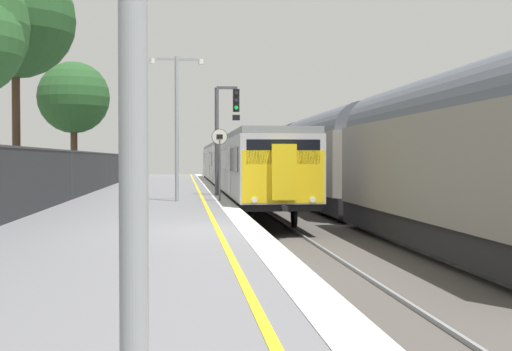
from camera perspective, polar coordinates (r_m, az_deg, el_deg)
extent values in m
cube|color=slate|center=(15.31, -11.38, -6.46)|extent=(6.40, 110.00, 1.00)
cube|color=silver|center=(15.26, -0.45, -4.55)|extent=(0.60, 110.00, 0.01)
cube|color=yellow|center=(15.21, -3.27, -4.58)|extent=(0.12, 110.00, 0.01)
cube|color=#4C4742|center=(17.00, 19.60, -7.78)|extent=(11.00, 110.00, 0.20)
cube|color=gray|center=(15.52, 3.20, -8.05)|extent=(0.07, 110.00, 0.08)
cube|color=gray|center=(15.81, 8.39, -7.88)|extent=(0.07, 110.00, 0.08)
cube|color=gray|center=(16.64, 17.04, -7.47)|extent=(0.07, 110.00, 0.08)
cube|color=#B7B7BC|center=(31.60, -0.34, 0.83)|extent=(2.80, 19.92, 2.30)
cube|color=black|center=(31.63, -0.34, -1.48)|extent=(2.64, 19.32, 0.25)
cube|color=gray|center=(31.61, -0.34, 3.13)|extent=(2.68, 19.92, 0.24)
cube|color=black|center=(31.48, -2.90, 1.37)|extent=(0.02, 18.32, 0.84)
cube|color=silver|center=(26.52, -2.29, 0.50)|extent=(0.03, 1.10, 1.90)
cube|color=silver|center=(36.46, -3.35, 0.75)|extent=(0.03, 1.10, 1.90)
cylinder|color=black|center=(24.28, -0.40, -3.53)|extent=(0.12, 0.84, 0.84)
cylinder|color=black|center=(24.49, 3.24, -3.49)|extent=(0.12, 0.84, 0.84)
cylinder|color=black|center=(38.92, -2.59, -1.67)|extent=(0.12, 0.84, 0.84)
cylinder|color=black|center=(39.05, -0.30, -1.66)|extent=(0.12, 0.84, 0.84)
cube|color=#B7B7BC|center=(52.05, -2.64, 1.05)|extent=(2.80, 19.92, 2.30)
cube|color=black|center=(52.07, -2.64, -0.35)|extent=(2.64, 19.32, 0.25)
cube|color=gray|center=(52.06, -2.64, 2.45)|extent=(2.68, 19.92, 0.24)
cube|color=black|center=(51.98, -4.19, 1.38)|extent=(0.02, 18.32, 0.84)
cube|color=silver|center=(47.00, -3.99, 0.89)|extent=(0.03, 1.10, 1.90)
cube|color=silver|center=(56.96, -4.37, 0.98)|extent=(0.03, 1.10, 1.90)
cylinder|color=black|center=(44.70, -3.05, -1.27)|extent=(0.12, 0.84, 0.84)
cylinder|color=black|center=(44.82, -1.06, -1.27)|extent=(0.12, 0.84, 0.84)
cylinder|color=black|center=(59.39, -3.83, -0.61)|extent=(0.12, 0.84, 0.84)
cylinder|color=black|center=(59.48, -2.33, -0.61)|extent=(0.12, 0.84, 0.84)
cube|color=yellow|center=(21.76, 2.32, -0.09)|extent=(2.70, 0.10, 1.70)
cube|color=black|center=(21.74, 2.33, 2.01)|extent=(2.40, 0.08, 0.80)
cube|color=yellow|center=(21.62, 2.38, 0.29)|extent=(0.80, 0.24, 1.80)
cylinder|color=white|center=(21.61, -0.15, -2.09)|extent=(0.18, 0.06, 0.18)
cylinder|color=white|center=(21.89, 4.80, -2.05)|extent=(0.18, 0.06, 0.18)
cylinder|color=black|center=(21.52, 2.43, -2.78)|extent=(0.20, 0.35, 0.20)
cube|color=black|center=(52.06, -2.64, 2.73)|extent=(0.60, 0.90, 0.20)
cube|color=#232326|center=(19.17, 16.03, -4.53)|extent=(2.30, 14.91, 0.79)
cube|color=gray|center=(19.07, 16.06, 0.74)|extent=(2.60, 14.11, 2.73)
cylinder|color=#515660|center=(19.10, 16.09, 4.83)|extent=(2.39, 13.71, 2.39)
cylinder|color=black|center=(24.07, 9.37, -3.59)|extent=(0.12, 0.84, 0.84)
cylinder|color=black|center=(24.53, 12.89, -3.51)|extent=(0.12, 0.84, 0.84)
cube|color=#232326|center=(34.18, 6.02, -1.90)|extent=(2.30, 14.91, 0.79)
cube|color=gray|center=(34.13, 6.03, 1.06)|extent=(2.60, 14.11, 2.73)
cylinder|color=#515660|center=(34.15, 6.03, 3.35)|extent=(2.39, 13.71, 2.39)
cylinder|color=black|center=(28.71, 6.80, -2.78)|extent=(0.12, 0.84, 0.84)
cylinder|color=black|center=(29.10, 9.80, -2.73)|extent=(0.12, 0.84, 0.84)
cylinder|color=black|center=(39.39, 3.23, -1.64)|extent=(0.12, 0.84, 0.84)
cylinder|color=black|center=(39.68, 5.46, -1.62)|extent=(0.12, 0.84, 0.84)
cube|color=#232326|center=(49.63, 2.18, -0.86)|extent=(2.30, 14.91, 0.79)
cube|color=gray|center=(49.59, 2.19, 1.17)|extent=(2.60, 14.11, 2.73)
cylinder|color=#515660|center=(49.60, 2.19, 2.75)|extent=(2.39, 13.71, 2.39)
cylinder|color=black|center=(44.13, 2.21, -1.31)|extent=(0.12, 0.84, 0.84)
cylinder|color=black|center=(44.38, 4.20, -1.30)|extent=(0.12, 0.84, 0.84)
cylinder|color=black|center=(54.93, 0.55, -0.77)|extent=(0.12, 0.84, 0.84)
cylinder|color=black|center=(55.14, 2.16, -0.77)|extent=(0.12, 0.84, 0.84)
cube|color=#232326|center=(65.20, 0.17, -0.32)|extent=(2.30, 14.91, 0.79)
cube|color=gray|center=(65.17, 0.17, 1.23)|extent=(2.60, 14.11, 2.73)
cylinder|color=#515660|center=(65.18, 0.17, 2.43)|extent=(2.39, 13.71, 2.39)
cylinder|color=black|center=(59.70, 0.01, -0.60)|extent=(0.12, 0.84, 0.84)
cylinder|color=black|center=(59.89, 1.49, -0.59)|extent=(0.12, 0.84, 0.84)
cylinder|color=black|center=(70.55, -0.95, -0.29)|extent=(0.12, 0.84, 0.84)
cylinder|color=black|center=(70.71, 0.31, -0.29)|extent=(0.12, 0.84, 0.84)
cylinder|color=#47474C|center=(29.53, -3.34, 2.88)|extent=(0.18, 0.18, 4.70)
cube|color=#47474C|center=(29.71, -2.47, 7.42)|extent=(0.90, 0.12, 0.12)
cube|color=black|center=(29.68, -1.69, 6.36)|extent=(0.28, 0.20, 1.00)
cylinder|color=black|center=(29.59, -1.68, 7.00)|extent=(0.16, 0.04, 0.16)
cylinder|color=black|center=(29.56, -1.67, 6.38)|extent=(0.16, 0.04, 0.16)
cylinder|color=#19D83F|center=(29.54, -1.67, 5.76)|extent=(0.16, 0.04, 0.16)
cube|color=black|center=(29.63, -1.69, 4.91)|extent=(0.32, 0.16, 0.24)
cylinder|color=#59595B|center=(25.40, -3.10, 0.49)|extent=(0.08, 0.08, 2.37)
cylinder|color=black|center=(25.41, -3.10, 3.29)|extent=(0.59, 0.02, 0.59)
cylinder|color=silver|center=(25.40, -3.10, 3.29)|extent=(0.56, 0.02, 0.56)
cube|color=black|center=(25.39, -3.10, 3.29)|extent=(0.24, 0.01, 0.18)
cylinder|color=#93999E|center=(25.49, -6.72, 3.92)|extent=(0.14, 0.14, 5.43)
cube|color=#93999E|center=(25.74, -5.72, 9.75)|extent=(0.90, 0.08, 0.08)
cylinder|color=silver|center=(25.74, -4.71, 9.57)|extent=(0.20, 0.20, 0.18)
cube|color=#93999E|center=(25.75, -7.75, 9.74)|extent=(0.90, 0.08, 0.08)
cylinder|color=silver|center=(25.75, -8.77, 9.55)|extent=(0.20, 0.20, 0.18)
cylinder|color=#38383D|center=(27.15, -15.37, 0.01)|extent=(0.07, 0.07, 1.90)
cylinder|color=#38383D|center=(38.73, -12.61, 0.43)|extent=(0.07, 0.07, 1.90)
cylinder|color=#38383D|center=(50.36, -11.12, 0.65)|extent=(0.07, 0.07, 1.90)
cylinder|color=#38383D|center=(62.01, -10.19, 0.80)|extent=(0.07, 0.07, 1.90)
cylinder|color=#473323|center=(43.81, -15.14, 2.03)|extent=(0.43, 0.43, 4.21)
sphere|color=#234C23|center=(43.98, -15.17, 6.39)|extent=(4.48, 4.48, 4.48)
sphere|color=#234C23|center=(43.42, -15.49, 5.71)|extent=(2.63, 2.63, 2.63)
cylinder|color=#473323|center=(27.59, -19.62, 3.97)|extent=(0.31, 0.31, 5.72)
sphere|color=#234C23|center=(28.08, -19.69, 12.39)|extent=(4.56, 4.56, 4.56)
sphere|color=#234C23|center=(28.31, -18.69, 11.14)|extent=(2.84, 2.84, 2.84)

